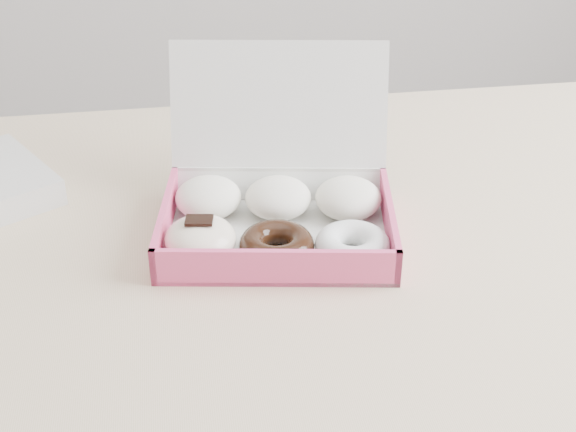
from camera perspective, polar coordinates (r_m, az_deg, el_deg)
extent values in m
cube|color=tan|center=(0.98, -0.08, -2.03)|extent=(1.20, 0.80, 0.04)
cylinder|color=tan|center=(1.62, 17.57, -4.70)|extent=(0.05, 0.05, 0.71)
cube|color=silver|center=(0.96, -0.75, -1.42)|extent=(0.30, 0.24, 0.01)
cube|color=#E24979|center=(0.87, -0.89, -3.73)|extent=(0.27, 0.05, 0.05)
cube|color=silver|center=(1.03, -0.65, 2.39)|extent=(0.27, 0.05, 0.05)
cube|color=#E24979|center=(0.96, -8.68, -0.36)|extent=(0.04, 0.20, 0.05)
cube|color=#E24979|center=(0.95, 7.22, -0.44)|extent=(0.04, 0.20, 0.05)
cube|color=silver|center=(1.01, -0.65, 6.76)|extent=(0.28, 0.11, 0.19)
ellipsoid|color=silver|center=(0.99, -5.69, 1.33)|extent=(0.09, 0.09, 0.05)
ellipsoid|color=silver|center=(0.98, -0.70, 1.31)|extent=(0.09, 0.09, 0.05)
ellipsoid|color=silver|center=(0.99, 4.30, 1.28)|extent=(0.09, 0.09, 0.05)
ellipsoid|color=beige|center=(0.91, -6.25, -1.62)|extent=(0.09, 0.09, 0.05)
cube|color=black|center=(0.90, -6.34, -0.30)|extent=(0.03, 0.03, 0.00)
torus|color=black|center=(0.91, -0.82, -2.08)|extent=(0.10, 0.10, 0.03)
torus|color=white|center=(0.91, 4.61, -2.10)|extent=(0.10, 0.10, 0.03)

